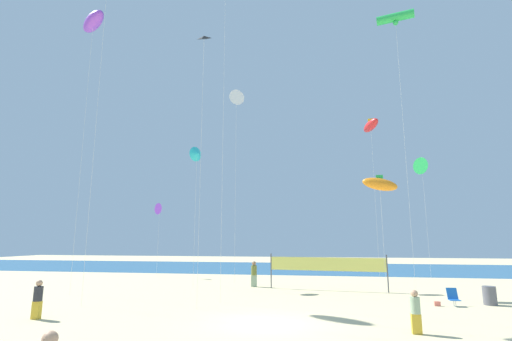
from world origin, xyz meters
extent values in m
plane|color=beige|center=(0.00, 0.00, 0.00)|extent=(120.00, 120.00, 0.00)
cube|color=#28608C|center=(0.00, 31.01, 0.00)|extent=(120.00, 20.00, 0.01)
sphere|color=tan|center=(-2.65, -9.52, 1.58)|extent=(0.29, 0.29, 0.29)
cube|color=#99B28C|center=(-2.63, 11.77, 0.41)|extent=(0.40, 0.24, 0.83)
cylinder|color=olive|center=(-2.63, 11.77, 1.17)|extent=(0.42, 0.42, 0.68)
sphere|color=#997051|center=(-2.63, 11.77, 1.66)|extent=(0.31, 0.31, 0.31)
cube|color=gold|center=(-9.93, -0.96, 0.37)|extent=(0.36, 0.21, 0.75)
cylinder|color=#2D2D33|center=(-9.93, -0.96, 1.06)|extent=(0.38, 0.38, 0.62)
sphere|color=tan|center=(-9.93, -0.96, 1.50)|extent=(0.28, 0.28, 0.28)
cube|color=gold|center=(5.67, -0.89, 0.35)|extent=(0.34, 0.20, 0.71)
cylinder|color=#99B28C|center=(5.67, -0.89, 1.00)|extent=(0.35, 0.35, 0.58)
sphere|color=tan|center=(5.67, -0.89, 1.42)|extent=(0.26, 0.26, 0.26)
cube|color=#1959B2|center=(9.00, 5.48, 0.32)|extent=(0.52, 0.48, 0.03)
cube|color=#1959B2|center=(9.00, 5.77, 0.60)|extent=(0.52, 0.23, 0.57)
cylinder|color=silver|center=(9.00, 5.33, 0.16)|extent=(0.03, 0.03, 0.32)
cylinder|color=silver|center=(9.00, 5.62, 0.16)|extent=(0.03, 0.03, 0.32)
cylinder|color=#595960|center=(10.98, 6.25, 0.48)|extent=(0.66, 0.66, 0.96)
cylinder|color=#4C4C51|center=(-1.29, 11.22, 1.20)|extent=(0.08, 0.08, 2.40)
cylinder|color=#4C4C51|center=(6.53, 10.24, 1.20)|extent=(0.08, 0.08, 2.40)
cube|color=#EAE566|center=(2.62, 10.73, 1.73)|extent=(7.81, 1.00, 0.90)
cube|color=#EA7260|center=(8.15, 5.47, 0.12)|extent=(0.29, 0.14, 0.23)
cylinder|color=silver|center=(6.90, 16.55, 6.61)|extent=(0.01, 0.01, 13.21)
ellipsoid|color=red|center=(6.90, 16.55, 13.21)|extent=(1.54, 2.51, 1.14)
cube|color=yellow|center=(6.90, 16.55, 13.55)|extent=(0.46, 0.06, 0.57)
cylinder|color=silver|center=(-9.91, 2.16, 10.15)|extent=(0.01, 0.01, 20.30)
cylinder|color=silver|center=(11.60, 19.53, 5.01)|extent=(0.01, 0.01, 10.02)
cone|color=green|center=(11.60, 19.53, 10.02)|extent=(1.31, 1.46, 1.55)
cylinder|color=silver|center=(-12.98, 17.86, 3.15)|extent=(0.01, 0.01, 6.30)
cone|color=purple|center=(-12.98, 17.86, 6.30)|extent=(1.12, 0.81, 1.10)
cylinder|color=silver|center=(-4.51, 13.55, 7.68)|extent=(0.01, 0.01, 15.37)
cone|color=white|center=(-4.51, 13.55, 15.37)|extent=(1.29, 0.97, 1.35)
cylinder|color=silver|center=(6.17, 8.87, 3.46)|extent=(0.01, 0.01, 6.91)
ellipsoid|color=orange|center=(6.17, 8.87, 6.91)|extent=(2.37, 0.87, 1.21)
cube|color=green|center=(6.17, 8.87, 7.25)|extent=(0.45, 0.06, 0.56)
cylinder|color=silver|center=(-3.85, 2.50, 7.28)|extent=(0.01, 0.01, 14.56)
pyramid|color=black|center=(-3.85, 2.46, 14.63)|extent=(0.64, 0.65, 0.43)
cylinder|color=silver|center=(-13.25, 5.84, 9.35)|extent=(0.01, 0.01, 18.71)
ellipsoid|color=purple|center=(-13.25, 5.84, 18.71)|extent=(2.88, 2.46, 1.21)
cube|color=purple|center=(-13.25, 5.84, 19.12)|extent=(0.56, 0.06, 0.70)
cylinder|color=silver|center=(-6.95, 10.81, 4.95)|extent=(0.01, 0.01, 9.91)
cone|color=#26BFCC|center=(-6.95, 10.81, 9.91)|extent=(0.92, 1.17, 1.14)
cylinder|color=silver|center=(7.56, 7.41, 8.87)|extent=(0.01, 0.01, 17.75)
cylinder|color=green|center=(7.56, 7.41, 17.75)|extent=(2.38, 1.14, 0.57)
sphere|color=green|center=(7.56, 7.41, 17.37)|extent=(0.34, 0.34, 0.34)
cylinder|color=silver|center=(-3.18, 4.44, 10.43)|extent=(0.01, 0.01, 20.86)
camera|label=1|loc=(2.35, -16.10, 3.38)|focal=26.23mm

